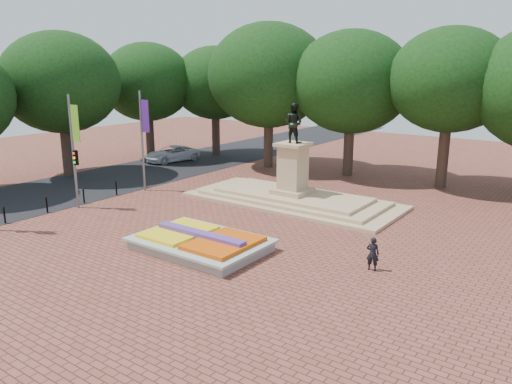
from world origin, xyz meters
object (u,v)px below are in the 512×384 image
at_px(van, 172,154).
at_px(pedestrian, 373,254).
at_px(flower_bed, 201,242).
at_px(monument, 292,189).

xyz_separation_m(van, pedestrian, (25.35, -13.07, 0.04)).
bearing_deg(flower_bed, pedestrian, 18.06).
height_order(monument, pedestrian, monument).
relative_size(monument, pedestrian, 9.21).
bearing_deg(van, flower_bed, -28.61).
xyz_separation_m(flower_bed, monument, (-1.03, 10.00, 0.50)).
relative_size(flower_bed, pedestrian, 4.14).
height_order(flower_bed, pedestrian, pedestrian).
height_order(flower_bed, van, van).
bearing_deg(monument, flower_bed, -84.13).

